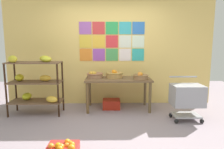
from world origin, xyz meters
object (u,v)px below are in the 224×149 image
at_px(fruit_basket_left, 141,76).
at_px(shopping_cart, 187,96).
at_px(fruit_basket_back_right, 95,75).
at_px(banana_shelf_unit, 35,79).
at_px(fruit_basket_back_left, 115,74).
at_px(produce_crate_under_table, 111,104).
at_px(display_table, 118,82).

distance_m(fruit_basket_left, shopping_cart, 1.03).
xyz_separation_m(fruit_basket_back_right, shopping_cart, (1.84, -0.78, -0.31)).
bearing_deg(shopping_cart, banana_shelf_unit, 179.16).
relative_size(fruit_basket_back_right, fruit_basket_left, 1.11).
relative_size(fruit_basket_back_left, produce_crate_under_table, 0.99).
xyz_separation_m(fruit_basket_back_left, produce_crate_under_table, (-0.07, -0.03, -0.69)).
height_order(fruit_basket_left, produce_crate_under_table, fruit_basket_left).
height_order(banana_shelf_unit, produce_crate_under_table, banana_shelf_unit).
bearing_deg(display_table, produce_crate_under_table, 164.33).
relative_size(display_table, produce_crate_under_table, 3.67).
height_order(display_table, fruit_basket_back_left, fruit_basket_back_left).
xyz_separation_m(banana_shelf_unit, fruit_basket_back_left, (1.68, 0.35, 0.05)).
distance_m(display_table, fruit_basket_back_right, 0.56).
height_order(display_table, produce_crate_under_table, display_table).
bearing_deg(banana_shelf_unit, produce_crate_under_table, 11.06).
xyz_separation_m(banana_shelf_unit, fruit_basket_back_right, (1.23, 0.36, 0.04)).
bearing_deg(fruit_basket_back_left, display_table, -43.33).
xyz_separation_m(fruit_basket_left, produce_crate_under_table, (-0.64, 0.18, -0.68)).
xyz_separation_m(display_table, fruit_basket_back_left, (-0.08, 0.08, 0.17)).
xyz_separation_m(produce_crate_under_table, shopping_cart, (1.45, -0.73, 0.37)).
bearing_deg(shopping_cart, fruit_basket_back_left, 157.91).
distance_m(banana_shelf_unit, fruit_basket_left, 2.25).
relative_size(banana_shelf_unit, fruit_basket_back_left, 3.20).
distance_m(display_table, fruit_basket_back_left, 0.20).
bearing_deg(fruit_basket_left, banana_shelf_unit, -176.62).
relative_size(display_table, fruit_basket_back_right, 3.93).
xyz_separation_m(display_table, produce_crate_under_table, (-0.15, 0.04, -0.52)).
bearing_deg(display_table, banana_shelf_unit, -171.26).
xyz_separation_m(fruit_basket_back_left, shopping_cart, (1.38, -0.77, -0.32)).
xyz_separation_m(fruit_basket_left, shopping_cart, (0.81, -0.55, -0.31)).
bearing_deg(shopping_cart, produce_crate_under_table, 160.19).
bearing_deg(fruit_basket_left, shopping_cart, -34.15).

